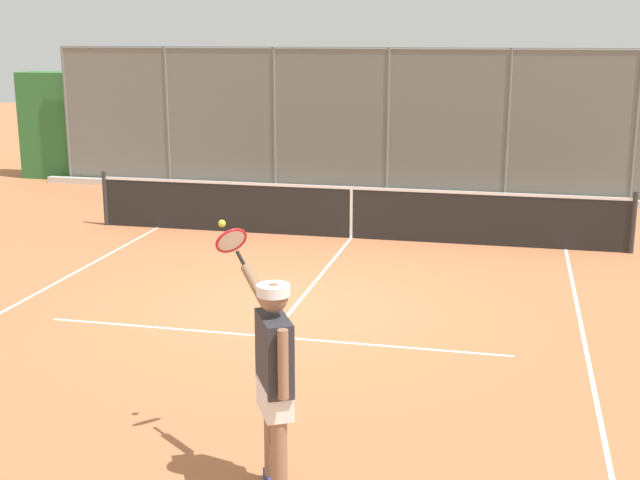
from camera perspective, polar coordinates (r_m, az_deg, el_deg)
ground_plane at (r=11.86m, az=-1.70°, el=-4.47°), size 60.00×60.00×0.00m
court_line_markings at (r=10.52m, az=-3.73°, el=-6.89°), size 7.68×9.77×0.01m
fence_backdrop at (r=20.32m, az=4.78°, el=7.04°), size 19.06×1.37×3.35m
tennis_net at (r=15.63m, az=2.10°, el=1.90°), size 9.86×0.09×1.07m
tennis_player at (r=6.92m, az=-3.12°, el=-8.65°), size 0.96×1.20×2.09m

